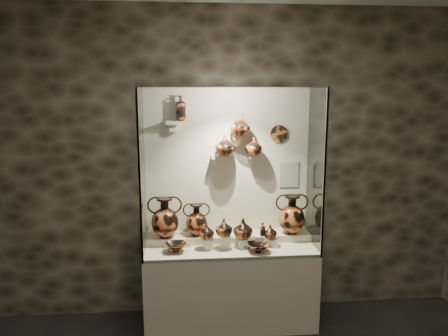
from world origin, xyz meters
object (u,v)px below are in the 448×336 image
at_px(jug_a, 206,231).
at_px(ovoid_vase_b, 240,125).
at_px(amphora_right, 292,214).
at_px(jug_b, 224,228).
at_px(jug_e, 270,232).
at_px(kylix_right, 258,247).
at_px(ovoid_vase_c, 254,146).
at_px(lekythos_tall, 181,106).
at_px(ovoid_vase_a, 225,145).
at_px(kylix_left, 176,247).
at_px(lekythos_small, 263,228).
at_px(amphora_left, 165,218).
at_px(amphora_mid, 196,220).
at_px(jug_c, 243,229).

bearing_deg(jug_a, ovoid_vase_b, 39.84).
height_order(amphora_right, jug_b, amphora_right).
xyz_separation_m(jug_e, kylix_right, (-0.14, -0.14, -0.10)).
xyz_separation_m(jug_a, ovoid_vase_c, (0.50, 0.26, 0.80)).
relative_size(lekythos_tall, ovoid_vase_c, 1.55).
distance_m(ovoid_vase_a, ovoid_vase_c, 0.29).
distance_m(amphora_right, kylix_left, 1.23).
relative_size(jug_a, lekythos_small, 1.12).
distance_m(amphora_left, lekythos_small, 0.98).
relative_size(amphora_mid, jug_e, 2.37).
bearing_deg(kylix_left, ovoid_vase_a, 18.60).
bearing_deg(lekythos_small, jug_a, -154.69).
height_order(kylix_left, ovoid_vase_b, ovoid_vase_b).
height_order(amphora_left, lekythos_small, amphora_left).
distance_m(lekythos_small, ovoid_vase_a, 0.91).
xyz_separation_m(ovoid_vase_a, ovoid_vase_c, (0.29, 0.01, -0.01)).
bearing_deg(ovoid_vase_a, jug_b, -98.25).
relative_size(amphora_left, jug_a, 2.53).
bearing_deg(kylix_left, jug_a, -2.98).
bearing_deg(kylix_left, lekythos_tall, 66.91).
height_order(amphora_left, amphora_mid, amphora_left).
bearing_deg(jug_e, kylix_right, -147.66).
xyz_separation_m(lekythos_small, ovoid_vase_b, (-0.20, 0.24, 1.00)).
bearing_deg(jug_e, ovoid_vase_a, 139.48).
distance_m(jug_b, kylix_left, 0.50).
bearing_deg(jug_a, jug_e, 7.17).
xyz_separation_m(lekythos_small, kylix_left, (-0.85, -0.05, -0.14)).
height_order(amphora_right, ovoid_vase_c, ovoid_vase_c).
height_order(amphora_right, kylix_right, amphora_right).
distance_m(jug_b, ovoid_vase_b, 1.02).
bearing_deg(jug_b, lekythos_small, -16.11).
xyz_separation_m(jug_b, kylix_left, (-0.47, -0.04, -0.17)).
xyz_separation_m(jug_e, ovoid_vase_c, (-0.14, 0.24, 0.83)).
bearing_deg(jug_e, amphora_left, 158.42).
distance_m(amphora_left, kylix_left, 0.34).
bearing_deg(amphora_left, lekythos_small, -20.81).
height_order(lekythos_small, kylix_left, lekythos_small).
bearing_deg(kylix_right, amphora_mid, 166.98).
distance_m(jug_e, ovoid_vase_c, 0.87).
distance_m(amphora_right, jug_a, 0.92).
height_order(ovoid_vase_a, ovoid_vase_b, ovoid_vase_b).
bearing_deg(jug_a, jug_c, 8.68).
bearing_deg(amphora_right, jug_a, -144.86).
bearing_deg(amphora_mid, ovoid_vase_a, -1.40).
xyz_separation_m(jug_c, ovoid_vase_a, (-0.16, 0.22, 0.80)).
bearing_deg(lekythos_tall, jug_b, -54.17).
relative_size(jug_e, ovoid_vase_c, 0.77).
xyz_separation_m(jug_c, lekythos_small, (0.19, -0.02, 0.00)).
bearing_deg(ovoid_vase_a, kylix_left, -150.33).
bearing_deg(jug_e, jug_b, 170.82).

